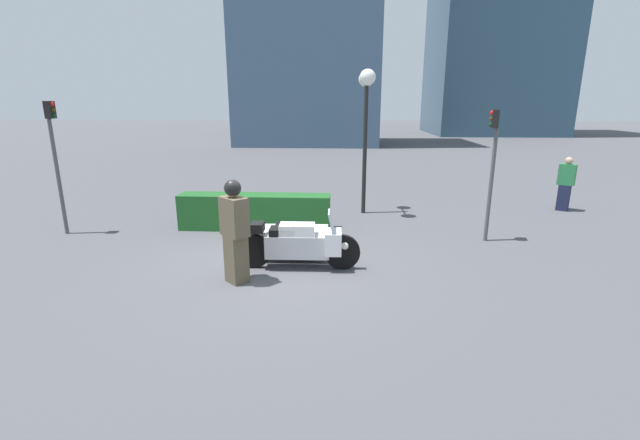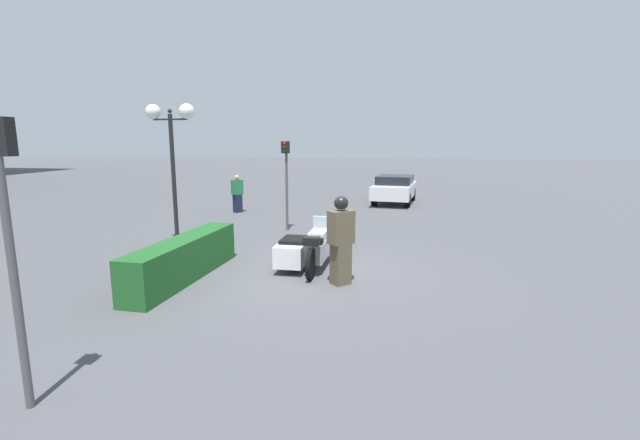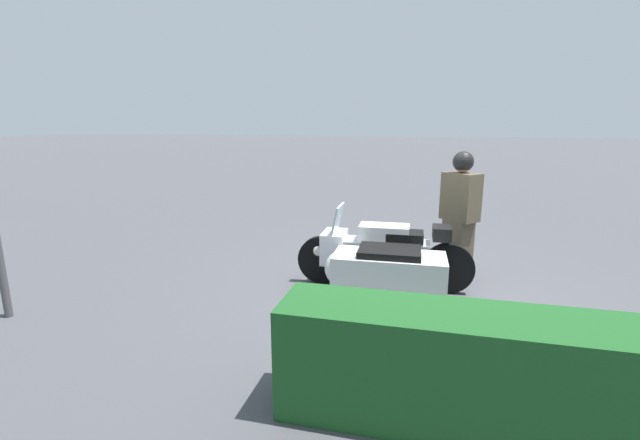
# 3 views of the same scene
# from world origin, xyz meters

# --- Properties ---
(ground_plane) EXTENTS (160.00, 160.00, 0.00)m
(ground_plane) POSITION_xyz_m (0.00, 0.00, 0.00)
(ground_plane) COLOR #4C4C51
(police_motorcycle) EXTENTS (2.48, 1.17, 1.17)m
(police_motorcycle) POSITION_xyz_m (0.48, 0.28, 0.47)
(police_motorcycle) COLOR black
(police_motorcycle) RESTS_ON ground
(officer_rider) EXTENTS (0.59, 0.58, 1.90)m
(officer_rider) POSITION_xyz_m (-0.58, -0.76, 1.01)
(officer_rider) COLOR brown
(officer_rider) RESTS_ON ground
(hedge_bush_curbside) EXTENTS (3.91, 0.66, 0.92)m
(hedge_bush_curbside) POSITION_xyz_m (-0.96, 2.68, 0.46)
(hedge_bush_curbside) COLOR #1E5623
(hedge_bush_curbside) RESTS_ON ground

